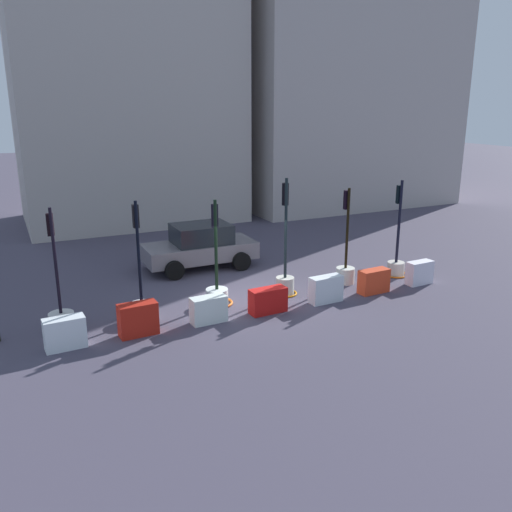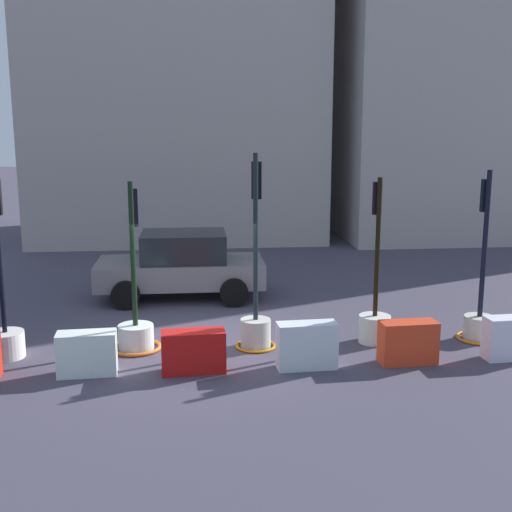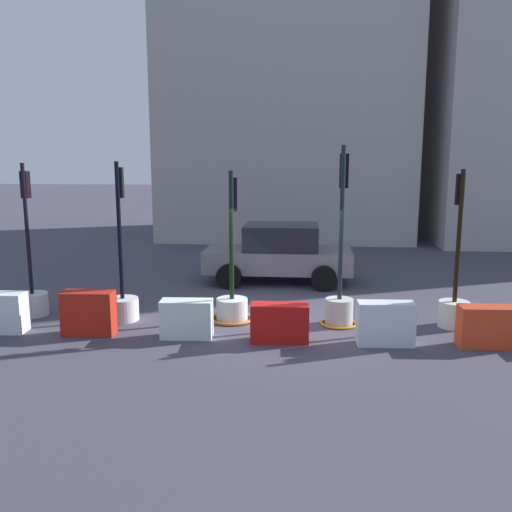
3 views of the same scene
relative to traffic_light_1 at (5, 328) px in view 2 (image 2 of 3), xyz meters
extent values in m
plane|color=#443F50|center=(3.58, 0.16, -0.59)|extent=(120.00, 120.00, 0.00)
cylinder|color=silver|center=(0.00, -0.01, -0.33)|extent=(0.70, 0.70, 0.50)
sphere|color=green|center=(0.02, 0.21, 2.25)|extent=(0.10, 0.10, 0.10)
cylinder|color=silver|center=(2.43, 0.21, -0.34)|extent=(0.70, 0.70, 0.50)
cylinder|color=black|center=(2.43, 0.21, 1.32)|extent=(0.10, 0.10, 2.82)
cube|color=black|center=(2.46, 0.32, 2.22)|extent=(0.19, 0.17, 0.73)
sphere|color=red|center=(2.48, 0.41, 2.46)|extent=(0.10, 0.10, 0.10)
sphere|color=orange|center=(2.48, 0.41, 2.22)|extent=(0.10, 0.10, 0.10)
sphere|color=green|center=(2.48, 0.41, 1.98)|extent=(0.10, 0.10, 0.10)
torus|color=orange|center=(2.43, 0.21, -0.55)|extent=(1.00, 1.00, 0.07)
cylinder|color=#B7B7AC|center=(4.80, 0.08, -0.30)|extent=(0.60, 0.60, 0.58)
cylinder|color=black|center=(4.80, 0.08, 1.63)|extent=(0.10, 0.10, 3.27)
cube|color=black|center=(4.82, 0.20, 2.73)|extent=(0.19, 0.18, 0.72)
sphere|color=red|center=(4.84, 0.29, 2.97)|extent=(0.10, 0.10, 0.10)
sphere|color=orange|center=(4.84, 0.29, 2.73)|extent=(0.10, 0.10, 0.10)
sphere|color=green|center=(4.84, 0.29, 2.49)|extent=(0.10, 0.10, 0.10)
torus|color=orange|center=(4.80, 0.08, -0.56)|extent=(0.81, 0.81, 0.05)
cylinder|color=silver|center=(7.24, 0.15, -0.31)|extent=(0.65, 0.65, 0.56)
cylinder|color=black|center=(7.24, 0.15, 1.37)|extent=(0.09, 0.09, 2.80)
cube|color=black|center=(7.23, 0.27, 2.35)|extent=(0.17, 0.16, 0.64)
sphere|color=red|center=(7.22, 0.36, 2.57)|extent=(0.10, 0.10, 0.10)
sphere|color=orange|center=(7.22, 0.36, 2.35)|extent=(0.10, 0.10, 0.10)
sphere|color=green|center=(7.22, 0.36, 2.14)|extent=(0.10, 0.10, 0.10)
cylinder|color=beige|center=(9.44, 0.10, -0.34)|extent=(0.62, 0.62, 0.50)
cylinder|color=black|center=(9.44, 0.10, 1.41)|extent=(0.10, 0.10, 3.00)
cube|color=black|center=(9.43, 0.22, 2.39)|extent=(0.16, 0.15, 0.65)
sphere|color=red|center=(9.43, 0.30, 2.60)|extent=(0.09, 0.09, 0.09)
sphere|color=orange|center=(9.43, 0.30, 2.39)|extent=(0.09, 0.09, 0.09)
sphere|color=green|center=(9.43, 0.30, 2.17)|extent=(0.09, 0.09, 0.09)
torus|color=orange|center=(9.44, 0.10, -0.56)|extent=(0.90, 0.90, 0.06)
cube|color=silver|center=(1.67, -1.05, -0.20)|extent=(1.05, 0.50, 0.78)
cube|color=red|center=(3.55, -1.12, -0.20)|extent=(1.16, 0.51, 0.76)
cube|color=silver|center=(5.61, -1.13, -0.16)|extent=(1.11, 0.47, 0.85)
cube|color=red|center=(7.52, -1.08, -0.19)|extent=(1.07, 0.49, 0.80)
cube|color=silver|center=(9.52, -1.05, -0.18)|extent=(0.99, 0.46, 0.82)
cube|color=slate|center=(3.27, 4.09, 0.08)|extent=(4.23, 1.85, 0.63)
cube|color=black|center=(3.36, 4.09, 0.75)|extent=(2.13, 1.62, 0.71)
cylinder|color=black|center=(4.58, 5.05, -0.24)|extent=(0.70, 0.28, 0.69)
cylinder|color=black|center=(4.57, 3.11, -0.24)|extent=(0.70, 0.28, 0.69)
cylinder|color=black|center=(1.97, 5.07, -0.24)|extent=(0.70, 0.28, 0.69)
cylinder|color=black|center=(1.96, 3.13, -0.24)|extent=(0.70, 0.28, 0.69)
cube|color=#B2A9A2|center=(3.14, 14.28, 8.16)|extent=(10.90, 7.15, 17.48)
cube|color=#AFA6A1|center=(16.05, 14.28, 6.82)|extent=(13.18, 8.70, 14.81)
camera|label=1|loc=(-3.33, -14.58, 5.53)|focal=37.62mm
camera|label=2|loc=(3.55, -12.21, 3.77)|focal=45.56mm
camera|label=3|loc=(3.99, -11.35, 3.01)|focal=37.88mm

